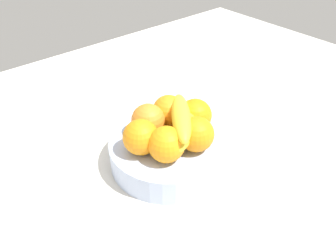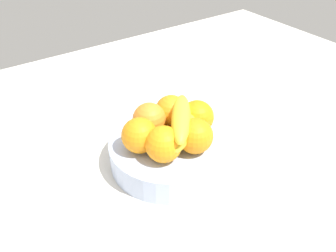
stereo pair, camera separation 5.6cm
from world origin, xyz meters
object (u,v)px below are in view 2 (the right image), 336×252
(fruit_bowl, at_px, (168,151))
(orange_center, at_px, (164,144))
(orange_back_right, at_px, (198,117))
(banana_bunch, at_px, (183,126))
(orange_front_right, at_px, (139,135))
(orange_back_left, at_px, (196,135))
(orange_top_stack, at_px, (171,111))
(orange_front_left, at_px, (149,119))

(fruit_bowl, bearing_deg, orange_center, 46.56)
(fruit_bowl, height_order, orange_back_right, orange_back_right)
(orange_center, relative_size, banana_bunch, 0.43)
(orange_front_right, xyz_separation_m, orange_back_right, (-0.14, 0.02, 0.00))
(orange_back_right, relative_size, banana_bunch, 0.43)
(orange_back_left, height_order, orange_back_right, same)
(orange_center, bearing_deg, orange_back_left, 168.20)
(banana_bunch, bearing_deg, orange_back_left, 100.73)
(orange_front_right, relative_size, orange_center, 1.00)
(orange_top_stack, height_order, banana_bunch, banana_bunch)
(orange_back_left, bearing_deg, banana_bunch, -79.27)
(orange_back_right, xyz_separation_m, banana_bunch, (0.05, 0.01, 0.00))
(orange_top_stack, bearing_deg, orange_front_right, 18.49)
(orange_front_right, distance_m, orange_center, 0.06)
(orange_front_right, distance_m, orange_back_right, 0.14)
(orange_front_left, xyz_separation_m, orange_back_left, (-0.05, 0.10, 0.00))
(orange_back_right, distance_m, orange_top_stack, 0.06)
(fruit_bowl, relative_size, banana_bunch, 1.49)
(orange_back_left, distance_m, orange_top_stack, 0.10)
(orange_back_left, distance_m, orange_back_right, 0.07)
(orange_front_right, bearing_deg, orange_back_left, 145.45)
(fruit_bowl, bearing_deg, orange_back_right, 174.20)
(orange_front_left, distance_m, orange_back_right, 0.11)
(orange_back_left, bearing_deg, orange_back_right, -130.92)
(fruit_bowl, relative_size, orange_back_left, 3.46)
(orange_front_left, bearing_deg, orange_front_right, 37.63)
(fruit_bowl, relative_size, orange_center, 3.46)
(orange_front_right, bearing_deg, orange_center, 116.06)
(orange_back_left, relative_size, orange_top_stack, 1.00)
(fruit_bowl, relative_size, orange_back_right, 3.46)
(orange_front_left, bearing_deg, orange_back_left, 115.64)
(orange_front_left, bearing_deg, orange_back_right, 149.88)
(orange_front_left, bearing_deg, banana_bunch, 122.87)
(orange_front_left, relative_size, orange_front_right, 1.00)
(orange_center, height_order, orange_back_right, same)
(orange_back_left, bearing_deg, orange_top_stack, -94.59)
(orange_back_right, height_order, banana_bunch, banana_bunch)
(orange_front_right, bearing_deg, orange_front_left, -142.37)
(orange_back_left, relative_size, orange_back_right, 1.00)
(orange_front_right, xyz_separation_m, banana_bunch, (-0.09, 0.03, 0.00))
(orange_center, bearing_deg, orange_front_right, -63.94)
(orange_back_right, bearing_deg, orange_top_stack, -56.36)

